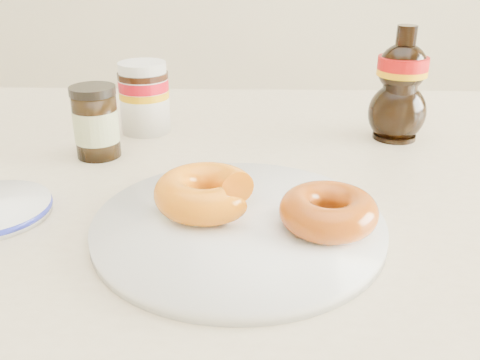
{
  "coord_description": "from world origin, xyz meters",
  "views": [
    {
      "loc": [
        0.02,
        -0.48,
        1.02
      ],
      "look_at": [
        0.01,
        0.04,
        0.79
      ],
      "focal_mm": 40.0,
      "sensor_mm": 36.0,
      "label": 1
    }
  ],
  "objects_px": {
    "donut_whole": "(328,211)",
    "syrup_bottle": "(400,84)",
    "dark_jar": "(96,123)",
    "plate": "(239,225)",
    "nutella_jar": "(144,95)",
    "donut_bitten": "(205,192)",
    "dining_table": "(236,246)"
  },
  "relations": [
    {
      "from": "donut_bitten",
      "to": "plate",
      "type": "bearing_deg",
      "value": -56.1
    },
    {
      "from": "donut_whole",
      "to": "nutella_jar",
      "type": "distance_m",
      "value": 0.4
    },
    {
      "from": "donut_whole",
      "to": "syrup_bottle",
      "type": "xyz_separation_m",
      "value": [
        0.13,
        0.3,
        0.05
      ]
    },
    {
      "from": "plate",
      "to": "donut_bitten",
      "type": "distance_m",
      "value": 0.05
    },
    {
      "from": "nutella_jar",
      "to": "syrup_bottle",
      "type": "distance_m",
      "value": 0.38
    },
    {
      "from": "dark_jar",
      "to": "nutella_jar",
      "type": "bearing_deg",
      "value": 66.73
    },
    {
      "from": "nutella_jar",
      "to": "syrup_bottle",
      "type": "bearing_deg",
      "value": -3.33
    },
    {
      "from": "donut_bitten",
      "to": "nutella_jar",
      "type": "height_order",
      "value": "nutella_jar"
    },
    {
      "from": "nutella_jar",
      "to": "plate",
      "type": "bearing_deg",
      "value": -63.66
    },
    {
      "from": "donut_bitten",
      "to": "dark_jar",
      "type": "xyz_separation_m",
      "value": [
        -0.16,
        0.18,
        0.01
      ]
    },
    {
      "from": "dining_table",
      "to": "nutella_jar",
      "type": "relative_size",
      "value": 13.24
    },
    {
      "from": "donut_whole",
      "to": "nutella_jar",
      "type": "height_order",
      "value": "nutella_jar"
    },
    {
      "from": "plate",
      "to": "dark_jar",
      "type": "bearing_deg",
      "value": 134.26
    },
    {
      "from": "plate",
      "to": "nutella_jar",
      "type": "distance_m",
      "value": 0.35
    },
    {
      "from": "nutella_jar",
      "to": "dark_jar",
      "type": "relative_size",
      "value": 1.1
    },
    {
      "from": "donut_whole",
      "to": "dark_jar",
      "type": "distance_m",
      "value": 0.36
    },
    {
      "from": "dining_table",
      "to": "nutella_jar",
      "type": "bearing_deg",
      "value": 126.04
    },
    {
      "from": "donut_bitten",
      "to": "dark_jar",
      "type": "distance_m",
      "value": 0.24
    },
    {
      "from": "plate",
      "to": "nutella_jar",
      "type": "height_order",
      "value": "nutella_jar"
    },
    {
      "from": "dining_table",
      "to": "donut_whole",
      "type": "bearing_deg",
      "value": -51.83
    },
    {
      "from": "dining_table",
      "to": "plate",
      "type": "height_order",
      "value": "plate"
    },
    {
      "from": "plate",
      "to": "dark_jar",
      "type": "distance_m",
      "value": 0.28
    },
    {
      "from": "donut_whole",
      "to": "syrup_bottle",
      "type": "bearing_deg",
      "value": 65.6
    },
    {
      "from": "plate",
      "to": "syrup_bottle",
      "type": "xyz_separation_m",
      "value": [
        0.22,
        0.29,
        0.07
      ]
    },
    {
      "from": "donut_bitten",
      "to": "donut_whole",
      "type": "height_order",
      "value": "donut_bitten"
    },
    {
      "from": "plate",
      "to": "syrup_bottle",
      "type": "bearing_deg",
      "value": 52.05
    },
    {
      "from": "plate",
      "to": "dining_table",
      "type": "bearing_deg",
      "value": 93.67
    },
    {
      "from": "dark_jar",
      "to": "plate",
      "type": "bearing_deg",
      "value": -45.74
    },
    {
      "from": "dining_table",
      "to": "dark_jar",
      "type": "relative_size",
      "value": 14.51
    },
    {
      "from": "nutella_jar",
      "to": "dark_jar",
      "type": "height_order",
      "value": "nutella_jar"
    },
    {
      "from": "syrup_bottle",
      "to": "donut_bitten",
      "type": "bearing_deg",
      "value": -134.35
    },
    {
      "from": "syrup_bottle",
      "to": "nutella_jar",
      "type": "bearing_deg",
      "value": 176.67
    }
  ]
}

